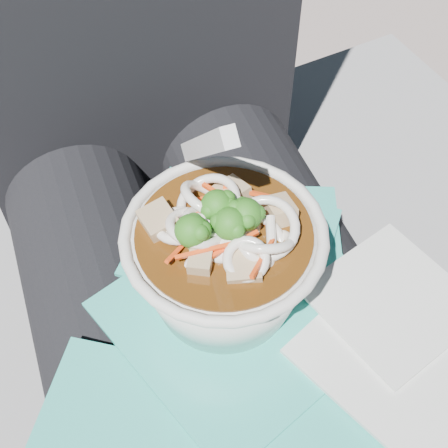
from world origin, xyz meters
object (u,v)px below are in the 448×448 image
object	(u,v)px
stone_ledge	(187,352)
plastic_bag	(247,335)
lap	(222,345)
udon_bowl	(224,255)
person_body	(190,255)

from	to	relation	value
stone_ledge	plastic_bag	size ratio (longest dim) A/B	2.73
lap	plastic_bag	size ratio (longest dim) A/B	1.31
plastic_bag	udon_bowl	size ratio (longest dim) A/B	1.92
person_body	lap	bearing A→B (deg)	-90.00
person_body	udon_bowl	size ratio (longest dim) A/B	5.23
lap	udon_bowl	xyz separation A→B (m)	(0.00, -0.00, 0.15)
person_body	udon_bowl	bearing A→B (deg)	-88.93
stone_ledge	lap	size ratio (longest dim) A/B	2.08
person_body	plastic_bag	distance (m)	0.15
lap	person_body	distance (m)	0.10
udon_bowl	person_body	bearing A→B (deg)	91.07
plastic_bag	udon_bowl	bearing A→B (deg)	98.11
stone_ledge	person_body	distance (m)	0.33
stone_ledge	lap	distance (m)	0.34
plastic_bag	stone_ledge	bearing A→B (deg)	92.17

